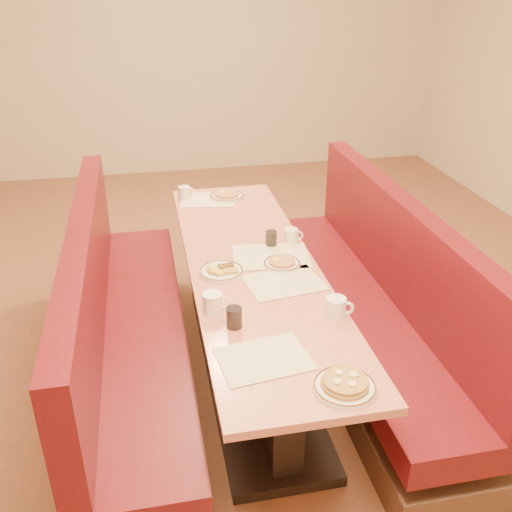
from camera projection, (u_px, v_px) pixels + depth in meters
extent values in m
plane|color=#9E6647|center=(253.00, 372.00, 3.50)|extent=(8.00, 8.00, 0.00)
cube|color=beige|center=(183.00, 49.00, 6.36)|extent=(6.00, 0.04, 2.80)
cube|color=black|center=(253.00, 368.00, 3.48)|extent=(0.55, 1.88, 0.06)
cube|color=black|center=(253.00, 324.00, 3.33)|extent=(0.15, 1.75, 0.71)
cube|color=#E6806A|center=(252.00, 267.00, 3.16)|extent=(0.70, 2.50, 0.04)
cube|color=#4C3326|center=(140.00, 373.00, 3.33)|extent=(0.55, 2.50, 0.20)
cube|color=#5D0F19|center=(135.00, 335.00, 3.21)|extent=(0.55, 2.50, 0.16)
cube|color=#5D0F19|center=(87.00, 280.00, 3.00)|extent=(0.12, 2.50, 0.60)
cube|color=#4C3326|center=(358.00, 346.00, 3.57)|extent=(0.55, 2.50, 0.20)
cube|color=#5D0F19|center=(362.00, 309.00, 3.45)|extent=(0.55, 2.50, 0.16)
cube|color=#5D0F19|center=(402.00, 250.00, 3.31)|extent=(0.12, 2.50, 0.60)
cube|color=beige|center=(264.00, 358.00, 2.39)|extent=(0.41, 0.33, 0.00)
cube|color=beige|center=(284.00, 282.00, 2.96)|extent=(0.42, 0.34, 0.00)
cube|color=beige|center=(208.00, 200.00, 4.02)|extent=(0.42, 0.34, 0.00)
cube|color=beige|center=(271.00, 256.00, 3.23)|extent=(0.46, 0.37, 0.00)
cylinder|color=white|center=(345.00, 387.00, 2.22)|extent=(0.25, 0.25, 0.02)
torus|color=brown|center=(345.00, 386.00, 2.21)|extent=(0.25, 0.25, 0.01)
cylinder|color=#B37840|center=(345.00, 384.00, 2.21)|extent=(0.19, 0.19, 0.02)
cylinder|color=#B37840|center=(345.00, 381.00, 2.20)|extent=(0.18, 0.18, 0.01)
cylinder|color=beige|center=(353.00, 375.00, 2.22)|extent=(0.03, 0.03, 0.01)
cylinder|color=beige|center=(339.00, 372.00, 2.23)|extent=(0.03, 0.03, 0.01)
cylinder|color=beige|center=(337.00, 382.00, 2.18)|extent=(0.03, 0.03, 0.01)
cylinder|color=beige|center=(352.00, 384.00, 2.17)|extent=(0.03, 0.03, 0.01)
cylinder|color=white|center=(221.00, 271.00, 3.06)|extent=(0.24, 0.24, 0.02)
torus|color=brown|center=(221.00, 270.00, 3.06)|extent=(0.24, 0.24, 0.01)
ellipsoid|color=#FFEA41|center=(214.00, 270.00, 3.03)|extent=(0.06, 0.06, 0.03)
ellipsoid|color=#FFEA41|center=(219.00, 272.00, 3.01)|extent=(0.05, 0.05, 0.03)
ellipsoid|color=#FFEA41|center=(210.00, 268.00, 3.06)|extent=(0.05, 0.05, 0.03)
cylinder|color=brown|center=(226.00, 267.00, 3.07)|extent=(0.09, 0.03, 0.02)
cylinder|color=brown|center=(225.00, 264.00, 3.09)|extent=(0.09, 0.03, 0.02)
cube|color=gold|center=(231.00, 271.00, 3.03)|extent=(0.07, 0.05, 0.02)
cylinder|color=white|center=(282.00, 264.00, 3.14)|extent=(0.21, 0.21, 0.02)
torus|color=brown|center=(282.00, 263.00, 3.13)|extent=(0.20, 0.20, 0.01)
cylinder|color=#CC7F48|center=(282.00, 261.00, 3.13)|extent=(0.15, 0.15, 0.02)
ellipsoid|color=#FFEA41|center=(277.00, 259.00, 3.14)|extent=(0.04, 0.04, 0.02)
cylinder|color=white|center=(227.00, 196.00, 4.06)|extent=(0.25, 0.25, 0.02)
torus|color=brown|center=(227.00, 195.00, 4.06)|extent=(0.24, 0.24, 0.01)
cylinder|color=#CC7F48|center=(227.00, 194.00, 4.05)|extent=(0.17, 0.17, 0.02)
ellipsoid|color=#FFEA41|center=(222.00, 192.00, 4.06)|extent=(0.05, 0.05, 0.03)
cylinder|color=white|center=(336.00, 307.00, 2.66)|extent=(0.09, 0.09, 0.10)
torus|color=white|center=(347.00, 308.00, 2.65)|extent=(0.07, 0.04, 0.07)
cylinder|color=black|center=(336.00, 300.00, 2.64)|extent=(0.08, 0.08, 0.01)
cylinder|color=white|center=(212.00, 303.00, 2.69)|extent=(0.09, 0.09, 0.10)
torus|color=white|center=(223.00, 303.00, 2.70)|extent=(0.07, 0.03, 0.07)
cylinder|color=black|center=(212.00, 295.00, 2.67)|extent=(0.08, 0.08, 0.01)
cylinder|color=white|center=(291.00, 236.00, 3.38)|extent=(0.08, 0.08, 0.09)
torus|color=white|center=(298.00, 236.00, 3.39)|extent=(0.06, 0.02, 0.06)
cylinder|color=black|center=(291.00, 230.00, 3.37)|extent=(0.07, 0.07, 0.01)
cylinder|color=white|center=(184.00, 193.00, 4.02)|extent=(0.08, 0.08, 0.09)
torus|color=white|center=(190.00, 192.00, 4.05)|extent=(0.06, 0.04, 0.06)
cylinder|color=black|center=(184.00, 188.00, 4.01)|extent=(0.07, 0.07, 0.01)
cylinder|color=black|center=(234.00, 318.00, 2.58)|extent=(0.07, 0.07, 0.10)
cylinder|color=silver|center=(234.00, 317.00, 2.58)|extent=(0.07, 0.07, 0.10)
cylinder|color=black|center=(271.00, 239.00, 3.35)|extent=(0.06, 0.06, 0.09)
cylinder|color=silver|center=(271.00, 238.00, 3.35)|extent=(0.07, 0.07, 0.09)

